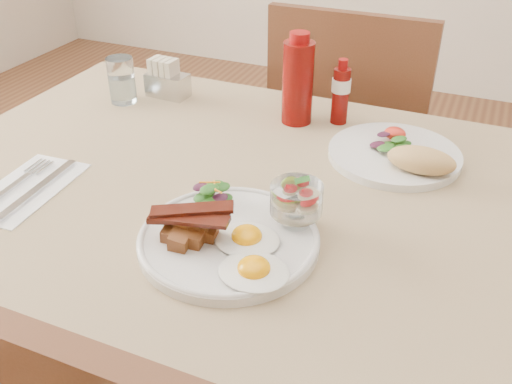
# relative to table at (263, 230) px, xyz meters

# --- Properties ---
(table) EXTENTS (1.33, 0.88, 0.75)m
(table) POSITION_rel_table_xyz_m (0.00, 0.00, 0.00)
(table) COLOR #5A321C
(table) RESTS_ON ground
(chair_far) EXTENTS (0.42, 0.42, 0.93)m
(chair_far) POSITION_rel_table_xyz_m (0.00, 0.66, -0.14)
(chair_far) COLOR #5A321C
(chair_far) RESTS_ON ground
(main_plate) EXTENTS (0.28, 0.28, 0.02)m
(main_plate) POSITION_rel_table_xyz_m (0.01, -0.17, 0.10)
(main_plate) COLOR silver
(main_plate) RESTS_ON table
(fried_eggs) EXTENTS (0.17, 0.19, 0.03)m
(fried_eggs) POSITION_rel_table_xyz_m (0.06, -0.20, 0.11)
(fried_eggs) COLOR silver
(fried_eggs) RESTS_ON main_plate
(bacon_potato_pile) EXTENTS (0.13, 0.09, 0.05)m
(bacon_potato_pile) POSITION_rel_table_xyz_m (-0.04, -0.20, 0.13)
(bacon_potato_pile) COLOR brown
(bacon_potato_pile) RESTS_ON main_plate
(side_salad) EXTENTS (0.07, 0.06, 0.04)m
(side_salad) POSITION_rel_table_xyz_m (-0.05, -0.09, 0.12)
(side_salad) COLOR #1C4B14
(side_salad) RESTS_ON main_plate
(fruit_cup) EXTENTS (0.08, 0.08, 0.08)m
(fruit_cup) POSITION_rel_table_xyz_m (0.09, -0.09, 0.15)
(fruit_cup) COLOR white
(fruit_cup) RESTS_ON main_plate
(second_plate) EXTENTS (0.26, 0.26, 0.06)m
(second_plate) POSITION_rel_table_xyz_m (0.20, 0.20, 0.11)
(second_plate) COLOR silver
(second_plate) RESTS_ON table
(ketchup_bottle) EXTENTS (0.08, 0.08, 0.20)m
(ketchup_bottle) POSITION_rel_table_xyz_m (-0.04, 0.29, 0.18)
(ketchup_bottle) COLOR #600805
(ketchup_bottle) RESTS_ON table
(hot_sauce_bottle) EXTENTS (0.05, 0.05, 0.14)m
(hot_sauce_bottle) POSITION_rel_table_xyz_m (0.04, 0.32, 0.16)
(hot_sauce_bottle) COLOR #600805
(hot_sauce_bottle) RESTS_ON table
(sugar_caddy) EXTENTS (0.10, 0.06, 0.09)m
(sugar_caddy) POSITION_rel_table_xyz_m (-0.38, 0.30, 0.13)
(sugar_caddy) COLOR silver
(sugar_caddy) RESTS_ON table
(water_glass) EXTENTS (0.06, 0.06, 0.11)m
(water_glass) POSITION_rel_table_xyz_m (-0.45, 0.23, 0.13)
(water_glass) COLOR white
(water_glass) RESTS_ON table
(napkin_cutlery) EXTENTS (0.14, 0.23, 0.01)m
(napkin_cutlery) POSITION_rel_table_xyz_m (-0.39, -0.16, 0.09)
(napkin_cutlery) COLOR white
(napkin_cutlery) RESTS_ON table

